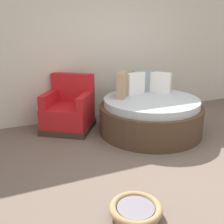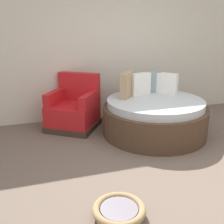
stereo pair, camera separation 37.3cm
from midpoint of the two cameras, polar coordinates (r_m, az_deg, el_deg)
The scene contains 5 objects.
ground_plane at distance 3.54m, azimuth 11.21°, elevation -12.25°, with size 8.00×8.00×0.02m, color #66564C.
back_wall at distance 5.28m, azimuth -3.46°, elevation 13.57°, with size 8.00×0.12×2.68m, color beige.
round_daybed at distance 4.55m, azimuth 5.82°, elevation -0.55°, with size 1.72×1.72×1.01m.
red_armchair at distance 4.75m, azimuth -11.39°, elevation 0.25°, with size 1.11×1.11×0.94m.
pet_basket at distance 2.71m, azimuth 0.91°, elevation -20.39°, with size 0.51×0.51×0.13m.
Camera 1 is at (-1.98, -2.41, 1.76)m, focal length 42.85 mm.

